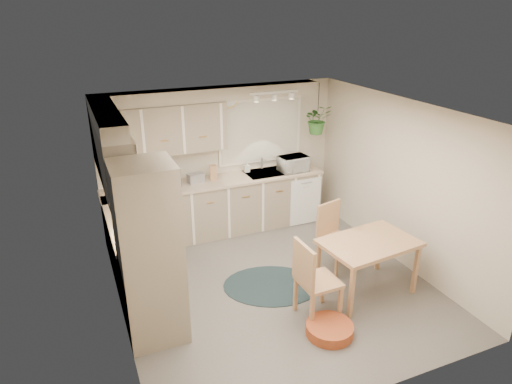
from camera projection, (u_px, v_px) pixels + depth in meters
floor at (273, 284)px, 6.28m from camera, size 4.20×4.20×0.00m
ceiling at (276, 112)px, 5.37m from camera, size 4.20×4.20×0.00m
wall_back at (221, 158)px, 7.62m from camera, size 4.00×0.04×2.40m
wall_front at (375, 293)px, 4.04m from camera, size 4.00×0.04×2.40m
wall_left at (113, 233)px, 5.11m from camera, size 0.04×4.20×2.40m
wall_right at (401, 183)px, 6.55m from camera, size 0.04×4.20×2.40m
base_cab_left at (135, 251)px, 6.25m from camera, size 0.60×1.85×0.90m
base_cab_back at (217, 208)px, 7.57m from camera, size 3.60×0.60×0.90m
counter_left at (132, 220)px, 6.07m from camera, size 0.64×1.89×0.04m
counter_back at (216, 181)px, 7.39m from camera, size 3.64×0.64×0.04m
oven_stack at (150, 255)px, 4.96m from camera, size 0.65×0.65×2.10m
wall_oven_face at (179, 249)px, 5.08m from camera, size 0.02×0.56×0.58m
upper_cab_left at (112, 153)px, 5.78m from camera, size 0.35×2.00×0.75m
upper_cab_back at (161, 130)px, 6.87m from camera, size 2.00×0.35×0.75m
soffit_left at (105, 116)px, 5.60m from camera, size 0.30×2.00×0.20m
soffit_back at (210, 94)px, 7.00m from camera, size 3.60×0.30×0.20m
cooktop at (140, 236)px, 5.57m from camera, size 0.52×0.58×0.02m
range_hood at (134, 203)px, 5.39m from camera, size 0.40×0.60×0.14m
window_blinds at (261, 131)px, 7.69m from camera, size 1.40×0.02×1.00m
window_frame at (260, 131)px, 7.70m from camera, size 1.50×0.02×1.10m
sink at (267, 175)px, 7.73m from camera, size 0.70×0.48×0.10m
dishwasher_front at (306, 202)px, 7.86m from camera, size 0.58×0.02×0.83m
track_light_bar at (274, 92)px, 6.97m from camera, size 0.80×0.04×0.04m
wall_clock at (229, 99)px, 7.27m from camera, size 0.30×0.03×0.30m
dining_table at (367, 267)px, 6.00m from camera, size 1.28×0.93×0.76m
chair_left at (319, 279)px, 5.48m from camera, size 0.50×0.50×1.03m
chair_back at (337, 238)px, 6.51m from camera, size 0.55×0.55×0.97m
braided_rug at (271, 285)px, 6.25m from camera, size 1.60×1.41×0.01m
pet_bed at (329, 329)px, 5.31m from camera, size 0.65×0.65×0.13m
microwave at (293, 162)px, 7.73m from camera, size 0.50×0.31×0.32m
soap_bottle at (247, 170)px, 7.71m from camera, size 0.09×0.19×0.09m
hanging_plant at (317, 123)px, 7.64m from camera, size 0.52×0.56×0.39m
coffee_maker at (174, 177)px, 7.09m from camera, size 0.20×0.23×0.29m
toaster at (196, 178)px, 7.26m from camera, size 0.28×0.19×0.16m
knife_block at (213, 172)px, 7.38m from camera, size 0.13×0.13×0.24m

